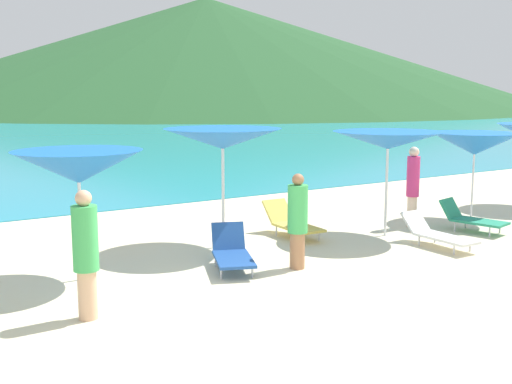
{
  "coord_description": "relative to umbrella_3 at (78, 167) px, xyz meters",
  "views": [
    {
      "loc": [
        -4.64,
        -6.97,
        3.07
      ],
      "look_at": [
        1.71,
        2.89,
        1.2
      ],
      "focal_mm": 45.3,
      "sensor_mm": 36.0,
      "label": 1
    }
  ],
  "objects": [
    {
      "name": "ground_plane",
      "position": [
        1.51,
        6.88,
        -2.0
      ],
      "size": [
        50.0,
        100.0,
        0.3
      ],
      "primitive_type": "cube",
      "color": "beige"
    },
    {
      "name": "headland_hill",
      "position": [
        50.87,
        89.57,
        7.35
      ],
      "size": [
        113.37,
        113.37,
        18.41
      ],
      "primitive_type": "cone",
      "color": "#235128",
      "rests_on": "ground_plane"
    },
    {
      "name": "umbrella_3",
      "position": [
        0.0,
        0.0,
        0.0
      ],
      "size": [
        2.15,
        2.15,
        2.12
      ],
      "color": "silver",
      "rests_on": "ground_plane"
    },
    {
      "name": "umbrella_4",
      "position": [
        3.05,
        0.71,
        0.27
      ],
      "size": [
        2.34,
        2.34,
        2.33
      ],
      "color": "silver",
      "rests_on": "ground_plane"
    },
    {
      "name": "umbrella_5",
      "position": [
        6.42,
        -0.31,
        0.17
      ],
      "size": [
        2.48,
        2.48,
        2.21
      ],
      "color": "silver",
      "rests_on": "ground_plane"
    },
    {
      "name": "umbrella_6",
      "position": [
        9.33,
        -0.18,
        -0.04
      ],
      "size": [
        2.09,
        2.09,
        2.07
      ],
      "color": "silver",
      "rests_on": "ground_plane"
    },
    {
      "name": "lounge_chair_0",
      "position": [
        2.36,
        -0.79,
        -1.55
      ],
      "size": [
        1.08,
        1.52,
        0.71
      ],
      "rotation": [
        0.0,
        0.0,
        -0.39
      ],
      "color": "#1E478C",
      "rests_on": "ground_plane"
    },
    {
      "name": "lounge_chair_2",
      "position": [
        6.58,
        -1.59,
        -1.59
      ],
      "size": [
        0.53,
        1.64,
        0.6
      ],
      "rotation": [
        0.0,
        0.0,
        -0.01
      ],
      "color": "white",
      "rests_on": "ground_plane"
    },
    {
      "name": "lounge_chair_5",
      "position": [
        4.7,
        0.69,
        -1.54
      ],
      "size": [
        0.66,
        1.63,
        0.69
      ],
      "rotation": [
        0.0,
        0.0,
        -0.05
      ],
      "color": "#D8BF4C",
      "rests_on": "ground_plane"
    },
    {
      "name": "lounge_chair_7",
      "position": [
        8.27,
        -1.04,
        -1.55
      ],
      "size": [
        0.89,
        1.49,
        0.66
      ],
      "rotation": [
        0.0,
        0.0,
        0.23
      ],
      "color": "#268C66",
      "rests_on": "ground_plane"
    },
    {
      "name": "beachgoer_1",
      "position": [
        3.34,
        -1.36,
        -0.98
      ],
      "size": [
        0.35,
        0.35,
        1.66
      ],
      "rotation": [
        0.0,
        0.0,
        4.96
      ],
      "color": "#A3704C",
      "rests_on": "ground_plane"
    },
    {
      "name": "beachgoer_3",
      "position": [
        7.55,
        0.01,
        -0.87
      ],
      "size": [
        0.28,
        0.28,
        1.81
      ],
      "rotation": [
        0.0,
        0.0,
        3.75
      ],
      "color": "beige",
      "rests_on": "ground_plane"
    },
    {
      "name": "beachgoer_4",
      "position": [
        -0.52,
        -1.83,
        -0.92
      ],
      "size": [
        0.34,
        0.34,
        1.76
      ],
      "rotation": [
        0.0,
        0.0,
        3.42
      ],
      "color": "#DBAA84",
      "rests_on": "ground_plane"
    }
  ]
}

